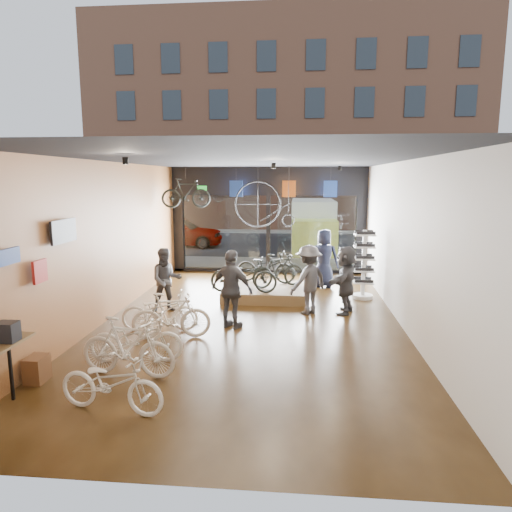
# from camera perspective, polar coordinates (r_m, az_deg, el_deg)

# --- Properties ---
(ground_plane) EXTENTS (7.00, 12.00, 0.04)m
(ground_plane) POSITION_cam_1_polar(r_m,az_deg,el_deg) (11.07, -0.52, -8.29)
(ground_plane) COLOR black
(ground_plane) RESTS_ON ground
(ceiling) EXTENTS (7.00, 12.00, 0.04)m
(ceiling) POSITION_cam_1_polar(r_m,az_deg,el_deg) (10.54, -0.55, 11.98)
(ceiling) COLOR black
(ceiling) RESTS_ON ground
(wall_left) EXTENTS (0.04, 12.00, 3.80)m
(wall_left) POSITION_cam_1_polar(r_m,az_deg,el_deg) (11.54, -18.22, 1.74)
(wall_left) COLOR #986633
(wall_left) RESTS_ON ground
(wall_right) EXTENTS (0.04, 12.00, 3.80)m
(wall_right) POSITION_cam_1_polar(r_m,az_deg,el_deg) (10.87, 18.27, 1.28)
(wall_right) COLOR beige
(wall_right) RESTS_ON ground
(wall_back) EXTENTS (7.00, 0.04, 3.80)m
(wall_back) POSITION_cam_1_polar(r_m,az_deg,el_deg) (4.82, -7.84, -8.42)
(wall_back) COLOR beige
(wall_back) RESTS_ON ground
(storefront) EXTENTS (7.00, 0.26, 3.80)m
(storefront) POSITION_cam_1_polar(r_m,az_deg,el_deg) (16.58, 1.56, 4.48)
(storefront) COLOR black
(storefront) RESTS_ON ground
(exit_sign) EXTENTS (0.35, 0.06, 0.18)m
(exit_sign) POSITION_cam_1_polar(r_m,az_deg,el_deg) (16.73, -6.77, 8.41)
(exit_sign) COLOR #198C26
(exit_sign) RESTS_ON storefront
(street_road) EXTENTS (30.00, 18.00, 0.02)m
(street_road) POSITION_cam_1_polar(r_m,az_deg,el_deg) (25.73, 2.84, 2.02)
(street_road) COLOR black
(street_road) RESTS_ON ground
(sidewalk_near) EXTENTS (30.00, 2.40, 0.12)m
(sidewalk_near) POSITION_cam_1_polar(r_m,az_deg,el_deg) (18.02, 1.78, -1.02)
(sidewalk_near) COLOR slate
(sidewalk_near) RESTS_ON ground
(sidewalk_far) EXTENTS (30.00, 2.00, 0.12)m
(sidewalk_far) POSITION_cam_1_polar(r_m,az_deg,el_deg) (29.69, 3.17, 3.17)
(sidewalk_far) COLOR slate
(sidewalk_far) RESTS_ON ground
(opposite_building) EXTENTS (26.00, 5.00, 14.00)m
(opposite_building) POSITION_cam_1_polar(r_m,az_deg,el_deg) (32.20, 3.46, 16.05)
(opposite_building) COLOR brown
(opposite_building) RESTS_ON ground
(street_car) EXTENTS (4.52, 1.82, 1.54)m
(street_car) POSITION_cam_1_polar(r_m,az_deg,el_deg) (23.43, -9.79, 3.07)
(street_car) COLOR gray
(street_car) RESTS_ON street_road
(box_truck) EXTENTS (2.01, 6.03, 2.38)m
(box_truck) POSITION_cam_1_polar(r_m,az_deg,el_deg) (21.61, 7.17, 3.71)
(box_truck) COLOR silver
(box_truck) RESTS_ON street_road
(floor_bike_0) EXTENTS (1.75, 0.87, 0.88)m
(floor_bike_0) POSITION_cam_1_polar(r_m,az_deg,el_deg) (7.23, -17.63, -14.91)
(floor_bike_0) COLOR beige
(floor_bike_0) RESTS_ON ground_plane
(floor_bike_1) EXTENTS (1.80, 0.74, 1.05)m
(floor_bike_1) POSITION_cam_1_polar(r_m,az_deg,el_deg) (8.31, -15.75, -10.88)
(floor_bike_1) COLOR beige
(floor_bike_1) RESTS_ON ground_plane
(floor_bike_2) EXTENTS (1.78, 0.83, 0.90)m
(floor_bike_2) POSITION_cam_1_polar(r_m,az_deg,el_deg) (8.90, -14.74, -9.96)
(floor_bike_2) COLOR beige
(floor_bike_2) RESTS_ON ground_plane
(floor_bike_3) EXTENTS (1.73, 0.79, 1.01)m
(floor_bike_3) POSITION_cam_1_polar(r_m,az_deg,el_deg) (9.98, -10.56, -7.33)
(floor_bike_3) COLOR beige
(floor_bike_3) RESTS_ON ground_plane
(floor_bike_4) EXTENTS (1.77, 0.80, 0.90)m
(floor_bike_4) POSITION_cam_1_polar(r_m,az_deg,el_deg) (10.53, -11.94, -6.79)
(floor_bike_4) COLOR beige
(floor_bike_4) RESTS_ON ground_plane
(display_platform) EXTENTS (2.40, 1.80, 0.30)m
(display_platform) POSITION_cam_1_polar(r_m,az_deg,el_deg) (13.20, 1.25, -4.57)
(display_platform) COLOR brown
(display_platform) RESTS_ON ground_plane
(display_bike_left) EXTENTS (1.84, 0.66, 0.96)m
(display_bike_left) POSITION_cam_1_polar(r_m,az_deg,el_deg) (12.49, -1.56, -2.42)
(display_bike_left) COLOR black
(display_bike_left) RESTS_ON display_platform
(display_bike_mid) EXTENTS (1.66, 1.21, 0.99)m
(display_bike_mid) POSITION_cam_1_polar(r_m,az_deg,el_deg) (13.09, 2.82, -1.81)
(display_bike_mid) COLOR black
(display_bike_mid) RESTS_ON display_platform
(display_bike_right) EXTENTS (1.90, 1.00, 0.95)m
(display_bike_right) POSITION_cam_1_polar(r_m,az_deg,el_deg) (13.71, 1.22, -1.36)
(display_bike_right) COLOR black
(display_bike_right) RESTS_ON display_platform
(customer_1) EXTENTS (0.98, 0.89, 1.65)m
(customer_1) POSITION_cam_1_polar(r_m,az_deg,el_deg) (11.91, -11.14, -2.97)
(customer_1) COLOR #3F3F44
(customer_1) RESTS_ON ground_plane
(customer_2) EXTENTS (1.15, 0.85, 1.82)m
(customer_2) POSITION_cam_1_polar(r_m,az_deg,el_deg) (10.39, -3.03, -4.18)
(customer_2) COLOR #3F3F44
(customer_2) RESTS_ON ground_plane
(customer_3) EXTENTS (1.27, 1.25, 1.75)m
(customer_3) POSITION_cam_1_polar(r_m,az_deg,el_deg) (11.58, 6.58, -2.96)
(customer_3) COLOR #3F3F44
(customer_3) RESTS_ON ground_plane
(customer_4) EXTENTS (0.99, 0.73, 1.85)m
(customer_4) POSITION_cam_1_polar(r_m,az_deg,el_deg) (14.47, 8.51, -0.28)
(customer_4) COLOR #161C33
(customer_4) RESTS_ON ground_plane
(customer_5) EXTENTS (0.98, 1.69, 1.73)m
(customer_5) POSITION_cam_1_polar(r_m,az_deg,el_deg) (11.77, 11.15, -2.92)
(customer_5) COLOR #3F3F44
(customer_5) RESTS_ON ground_plane
(sunglasses_rack) EXTENTS (0.64, 0.55, 1.97)m
(sunglasses_rack) POSITION_cam_1_polar(r_m,az_deg,el_deg) (13.31, 13.31, -1.03)
(sunglasses_rack) COLOR white
(sunglasses_rack) RESTS_ON ground_plane
(wall_merch) EXTENTS (0.40, 2.40, 2.60)m
(wall_merch) POSITION_cam_1_polar(r_m,az_deg,el_deg) (8.53, -26.47, -5.56)
(wall_merch) COLOR navy
(wall_merch) RESTS_ON wall_left
(penny_farthing) EXTENTS (1.94, 0.06, 1.55)m
(penny_farthing) POSITION_cam_1_polar(r_m,az_deg,el_deg) (15.30, 1.44, 6.30)
(penny_farthing) COLOR black
(penny_farthing) RESTS_ON ceiling
(hung_bike) EXTENTS (1.64, 0.86, 0.95)m
(hung_bike) POSITION_cam_1_polar(r_m,az_deg,el_deg) (15.13, -8.74, 7.77)
(hung_bike) COLOR black
(hung_bike) RESTS_ON ceiling
(jersey_left) EXTENTS (0.45, 0.03, 0.55)m
(jersey_left) POSITION_cam_1_polar(r_m,az_deg,el_deg) (15.83, -2.50, 8.40)
(jersey_left) COLOR #1E3F99
(jersey_left) RESTS_ON ceiling
(jersey_mid) EXTENTS (0.45, 0.03, 0.55)m
(jersey_mid) POSITION_cam_1_polar(r_m,az_deg,el_deg) (15.69, 4.14, 8.37)
(jersey_mid) COLOR #CC5919
(jersey_mid) RESTS_ON ceiling
(jersey_right) EXTENTS (0.45, 0.03, 0.55)m
(jersey_right) POSITION_cam_1_polar(r_m,az_deg,el_deg) (15.72, 9.28, 8.27)
(jersey_right) COLOR #1E3F99
(jersey_right) RESTS_ON ceiling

